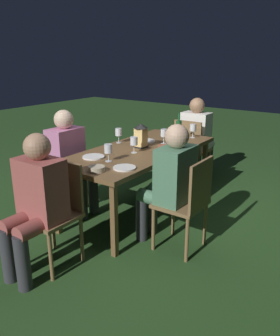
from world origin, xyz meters
The scene contains 22 objects.
ground_plane centered at (0.00, 0.00, 0.00)m, with size 16.00×16.00×0.00m, color #26471E.
dining_table centered at (0.00, 0.00, 0.68)m, with size 1.94×0.86×0.73m.
chair_head_far centered at (1.22, 0.00, 0.49)m, with size 0.40×0.42×0.87m.
person_in_rust centered at (1.41, 0.00, 0.64)m, with size 0.48×0.38×1.15m.
chair_side_left_b centered at (0.44, -0.82, 0.49)m, with size 0.42×0.40×0.87m.
person_in_pink centered at (0.44, -0.63, 0.64)m, with size 0.38×0.47×1.15m.
chair_head_near centered at (-1.22, 0.00, 0.49)m, with size 0.40×0.42×0.87m.
person_in_cream centered at (-1.41, 0.00, 0.64)m, with size 0.48×0.38×1.15m.
chair_side_right_b centered at (0.44, 0.82, 0.49)m, with size 0.42×0.40×0.87m.
person_in_green centered at (0.44, 0.63, 0.64)m, with size 0.38×0.47×1.15m.
lantern_centerpiece centered at (-0.06, -0.03, 0.88)m, with size 0.15×0.15×0.27m.
green_bottle_on_table centered at (-0.75, 0.06, 0.84)m, with size 0.07×0.07×0.29m.
wine_glass_a centered at (-0.34, 0.09, 0.85)m, with size 0.08×0.08×0.17m.
wine_glass_b centered at (-0.80, 0.22, 0.85)m, with size 0.08×0.08×0.17m.
wine_glass_c centered at (-0.08, -0.36, 0.85)m, with size 0.08×0.08×0.17m.
wine_glass_d centered at (0.17, 0.04, 0.85)m, with size 0.08×0.08×0.17m.
wine_glass_e centered at (0.55, 0.02, 0.85)m, with size 0.08×0.08×0.17m.
plate_a centered at (0.54, -0.18, 0.74)m, with size 0.22×0.22×0.01m, color white.
plate_b centered at (0.64, 0.28, 0.74)m, with size 0.21×0.21×0.01m, color white.
plate_c centered at (-0.29, -0.15, 0.74)m, with size 0.25×0.25×0.01m, color white.
bowl_olives centered at (-0.14, 0.23, 0.76)m, with size 0.16×0.16×0.04m.
bowl_bread centered at (0.84, 0.13, 0.76)m, with size 0.15×0.15×0.05m.
Camera 1 is at (2.98, 2.10, 1.71)m, focal length 37.12 mm.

